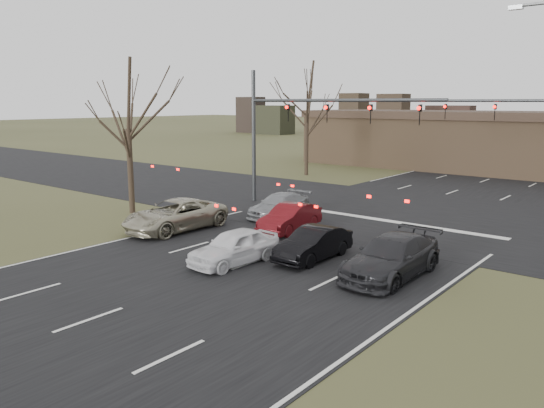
{
  "coord_description": "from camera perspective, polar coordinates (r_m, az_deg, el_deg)",
  "views": [
    {
      "loc": [
        12.93,
        -11.74,
        6.09
      ],
      "look_at": [
        -0.46,
        4.83,
        2.0
      ],
      "focal_mm": 35.0,
      "sensor_mm": 36.0,
      "label": 1
    }
  ],
  "objects": [
    {
      "name": "car_grey_ahead",
      "position": [
        28.6,
        0.79,
        -0.15
      ],
      "size": [
        1.97,
        4.38,
        1.25
      ],
      "primitive_type": "imported",
      "rotation": [
        0.0,
        0.0,
        0.05
      ],
      "color": "gray",
      "rests_on": "ground"
    },
    {
      "name": "ground",
      "position": [
        18.5,
        -8.43,
        -8.48
      ],
      "size": [
        360.0,
        360.0,
        0.0
      ],
      "primitive_type": "plane",
      "color": "#434424",
      "rests_on": "ground"
    },
    {
      "name": "car_charcoal_sedan",
      "position": [
        19.29,
        12.74,
        -5.57
      ],
      "size": [
        2.06,
        4.99,
        1.44
      ],
      "primitive_type": "imported",
      "rotation": [
        0.0,
        0.0,
        -0.01
      ],
      "color": "black",
      "rests_on": "ground"
    },
    {
      "name": "car_red_ahead",
      "position": [
        25.4,
        1.94,
        -1.5
      ],
      "size": [
        1.73,
        4.06,
        1.3
      ],
      "primitive_type": "imported",
      "rotation": [
        0.0,
        0.0,
        0.09
      ],
      "color": "#520B10",
      "rests_on": "ground"
    },
    {
      "name": "building",
      "position": [
        51.04,
        26.64,
        5.88
      ],
      "size": [
        42.4,
        10.4,
        5.3
      ],
      "color": "brown",
      "rests_on": "ground"
    },
    {
      "name": "tree_left_near",
      "position": [
        30.2,
        -15.39,
        11.4
      ],
      "size": [
        5.1,
        5.1,
        8.5
      ],
      "color": "black",
      "rests_on": "ground"
    },
    {
      "name": "car_silver_suv",
      "position": [
        26.01,
        -10.37,
        -1.18
      ],
      "size": [
        2.53,
        5.36,
        1.48
      ],
      "primitive_type": "imported",
      "rotation": [
        0.0,
        0.0,
        -0.01
      ],
      "color": "#A49E85",
      "rests_on": "ground"
    },
    {
      "name": "road_cross",
      "position": [
        30.32,
        12.86,
        -0.97
      ],
      "size": [
        200.0,
        14.0,
        0.02
      ],
      "primitive_type": "cube",
      "color": "black",
      "rests_on": "ground"
    },
    {
      "name": "car_white_sedan",
      "position": [
        20.38,
        -4.07,
        -4.6
      ],
      "size": [
        1.82,
        4.0,
        1.33
      ],
      "primitive_type": "imported",
      "rotation": [
        0.0,
        0.0,
        -0.07
      ],
      "color": "white",
      "rests_on": "ground"
    },
    {
      "name": "car_black_hatch",
      "position": [
        20.93,
        4.49,
        -4.28
      ],
      "size": [
        1.35,
        3.84,
        1.26
      ],
      "primitive_type": "imported",
      "rotation": [
        0.0,
        0.0,
        0.0
      ],
      "color": "black",
      "rests_on": "ground"
    },
    {
      "name": "tree_left_far",
      "position": [
        44.99,
        3.82,
        12.45
      ],
      "size": [
        5.7,
        5.7,
        9.5
      ],
      "color": "black",
      "rests_on": "ground"
    },
    {
      "name": "mast_arm_near",
      "position": [
        30.71,
        2.69,
        8.96
      ],
      "size": [
        12.12,
        0.24,
        8.0
      ],
      "color": "#383A3D",
      "rests_on": "ground"
    }
  ]
}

